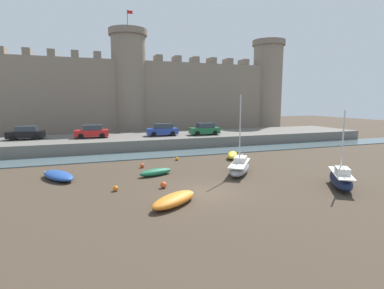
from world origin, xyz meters
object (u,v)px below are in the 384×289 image
car_quay_west (205,129)px  car_quay_east (92,132)px  sailboat_foreground_right (240,167)px  mooring_buoy_near_shore (177,159)px  car_quay_centre_west (26,133)px  mooring_buoy_off_centre (163,185)px  mooring_buoy_mid_mud (142,166)px  rowboat_foreground_left (174,199)px  rowboat_near_channel_right (156,172)px  car_quay_centre_east (162,130)px  sailboat_foreground_centre (341,179)px  rowboat_midflat_left (58,175)px  mooring_buoy_near_channel (116,188)px  rowboat_midflat_right (232,155)px

car_quay_west → car_quay_east: bearing=172.9°
sailboat_foreground_right → mooring_buoy_near_shore: bearing=115.7°
mooring_buoy_near_shore → sailboat_foreground_right: bearing=-64.3°
sailboat_foreground_right → car_quay_centre_west: size_ratio=1.56×
mooring_buoy_off_centre → mooring_buoy_near_shore: bearing=67.5°
car_quay_east → mooring_buoy_mid_mud: bearing=-73.4°
rowboat_foreground_left → mooring_buoy_mid_mud: size_ratio=9.25×
rowboat_near_channel_right → car_quay_centre_east: size_ratio=0.73×
sailboat_foreground_centre → sailboat_foreground_right: bearing=127.0°
car_quay_centre_west → sailboat_foreground_centre: bearing=-46.9°
rowboat_near_channel_right → sailboat_foreground_right: sailboat_foreground_right is taller
rowboat_midflat_left → mooring_buoy_near_channel: rowboat_midflat_left is taller
rowboat_midflat_right → car_quay_east: 18.33m
rowboat_midflat_left → sailboat_foreground_centre: size_ratio=0.77×
mooring_buoy_mid_mud → sailboat_foreground_centre: bearing=-42.6°
sailboat_foreground_right → car_quay_centre_east: size_ratio=1.56×
rowboat_near_channel_right → car_quay_west: 17.90m
mooring_buoy_near_shore → rowboat_foreground_left: bearing=-107.6°
rowboat_near_channel_right → car_quay_centre_west: size_ratio=0.73×
sailboat_foreground_right → mooring_buoy_near_shore: size_ratio=18.14×
sailboat_foreground_centre → car_quay_centre_east: sailboat_foreground_centre is taller
rowboat_near_channel_right → car_quay_west: car_quay_west is taller
rowboat_midflat_right → mooring_buoy_mid_mud: bearing=-173.4°
sailboat_foreground_centre → sailboat_foreground_right: sailboat_foreground_right is taller
sailboat_foreground_centre → car_quay_centre_west: sailboat_foreground_centre is taller
mooring_buoy_near_shore → mooring_buoy_near_channel: size_ratio=0.96×
mooring_buoy_near_shore → car_quay_east: size_ratio=0.09×
sailboat_foreground_right → rowboat_midflat_left: bearing=168.1°
mooring_buoy_near_channel → car_quay_west: (13.80, 17.80, 1.98)m
car_quay_west → rowboat_near_channel_right: bearing=-125.2°
rowboat_foreground_left → car_quay_west: (10.83, 21.81, 1.82)m
car_quay_centre_west → car_quay_centre_east: bearing=-6.3°
rowboat_near_channel_right → sailboat_foreground_centre: sailboat_foreground_centre is taller
rowboat_foreground_left → sailboat_foreground_centre: bearing=-2.6°
mooring_buoy_mid_mud → car_quay_centre_east: bearing=67.6°
rowboat_midflat_left → sailboat_foreground_right: size_ratio=0.64×
mooring_buoy_off_centre → car_quay_east: 20.55m
rowboat_foreground_left → car_quay_centre_west: car_quay_centre_west is taller
mooring_buoy_off_centre → rowboat_near_channel_right: bearing=85.4°
rowboat_near_channel_right → mooring_buoy_off_centre: (-0.29, -3.66, -0.07)m
car_quay_centre_east → car_quay_east: 9.02m
mooring_buoy_near_channel → car_quay_west: 22.60m
rowboat_midflat_left → car_quay_centre_west: size_ratio=1.01×
sailboat_foreground_centre → car_quay_east: 28.99m
rowboat_midflat_right → sailboat_foreground_centre: sailboat_foreground_centre is taller
mooring_buoy_near_shore → car_quay_west: car_quay_west is taller
rowboat_midflat_right → mooring_buoy_near_shore: size_ratio=8.44×
car_quay_centre_west → mooring_buoy_off_centre: bearing=-60.8°
sailboat_foreground_centre → mooring_buoy_mid_mud: 16.30m
rowboat_foreground_left → mooring_buoy_mid_mud: (0.04, 10.48, -0.15)m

